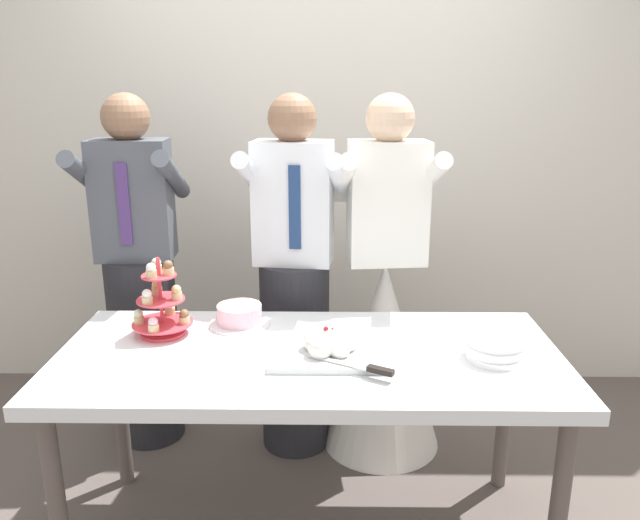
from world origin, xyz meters
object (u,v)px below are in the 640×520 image
Objects in this scene: dessert_table at (309,371)px; round_cake at (240,316)px; person_guest at (141,293)px; plate_stack at (495,348)px; person_bride at (383,331)px; person_groom at (295,298)px; cupcake_stand at (161,306)px; main_cake_tray at (330,345)px.

round_cake reaches higher than dessert_table.
round_cake is 0.70m from person_guest.
plate_stack is 0.80m from person_bride.
person_groom is at bearing 63.39° from round_cake.
cupcake_stand is 0.31m from round_cake.
main_cake_tray is 2.05× the size of plate_stack.
main_cake_tray is 0.57m from plate_stack.
cupcake_stand is at bearing -65.47° from person_guest.
person_groom and person_guest have the same top height.
person_bride is at bearing 33.04° from round_cake.
cupcake_stand is at bearing -151.03° from person_bride.
main_cake_tray is 0.25× the size of person_bride.
main_cake_tray is at bearing -15.97° from cupcake_stand.
plate_stack is at bearing -3.95° from dessert_table.
main_cake_tray is 0.25× the size of person_groom.
cupcake_stand is 0.67m from main_cake_tray.
main_cake_tray is at bearing -19.05° from dessert_table.
person_groom is 1.00× the size of person_guest.
dessert_table is 1.08× the size of person_bride.
dessert_table is 1.08× the size of person_guest.
person_guest reaches higher than dessert_table.
main_cake_tray is at bearing -110.55° from person_bride.
cupcake_stand is at bearing -134.31° from person_groom.
person_bride is (0.33, 0.65, -0.12)m from dessert_table.
round_cake is 0.14× the size of person_guest.
plate_stack is 0.12× the size of person_guest.
dessert_table is at bearing 176.05° from plate_stack.
person_guest is at bearing 114.53° from cupcake_stand.
person_bride reaches higher than dessert_table.
person_groom is 0.45m from person_bride.
main_cake_tray is 0.69m from person_groom.
round_cake is 0.44m from person_groom.
dessert_table is 7.50× the size of round_cake.
dessert_table is 0.40m from round_cake.
person_bride is 1.15m from person_guest.
person_groom is 0.73m from person_guest.
round_cake is 0.14× the size of person_groom.
person_bride reaches higher than round_cake.
round_cake is (-0.93, 0.30, -0.00)m from plate_stack.
plate_stack is 0.12× the size of person_groom.
person_groom is at bearing -179.39° from person_bride.
person_guest is at bearing 177.26° from person_bride.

